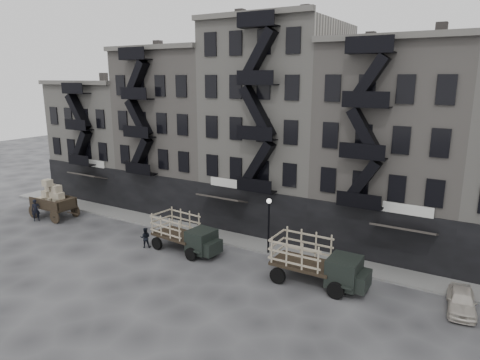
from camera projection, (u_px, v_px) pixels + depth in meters
The scene contains 14 objects.
ground at pixel (215, 258), 30.85m from camera, with size 140.00×140.00×0.00m, color #38383A.
sidewalk at pixel (241, 241), 33.96m from camera, with size 55.00×2.50×0.15m, color slate.
building_west at pixel (115, 139), 47.62m from camera, with size 10.00×11.35×13.20m.
building_midwest at pixel (186, 131), 42.28m from camera, with size 10.00×11.35×16.20m.
building_center at pixel (277, 127), 37.05m from camera, with size 10.00×11.35×18.20m.
building_mideast at pixel (396, 148), 32.30m from camera, with size 10.00×11.35×16.20m.
lamp_post at pixel (269, 218), 30.87m from camera, with size 0.36×0.36×4.28m.
horse at pixel (43, 202), 41.73m from camera, with size 0.90×1.97×1.66m, color silver.
wagon at pixel (52, 196), 39.41m from camera, with size 4.29×2.33×3.62m.
stake_truck_west at pixel (185, 231), 31.79m from camera, with size 5.72×2.74×2.79m.
stake_truck_east at pixel (317, 259), 26.61m from camera, with size 6.05×2.54×3.02m.
car_east at pixel (462, 301), 23.79m from camera, with size 1.45×3.61×1.23m, color beige.
pedestrian_west at pixel (36, 210), 38.66m from camera, with size 0.73×0.48×2.00m, color black.
pedestrian_mid at pixel (145, 238), 32.64m from camera, with size 0.77×0.60×1.58m, color black.
Camera 1 is at (16.29, -23.66, 12.75)m, focal length 32.00 mm.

